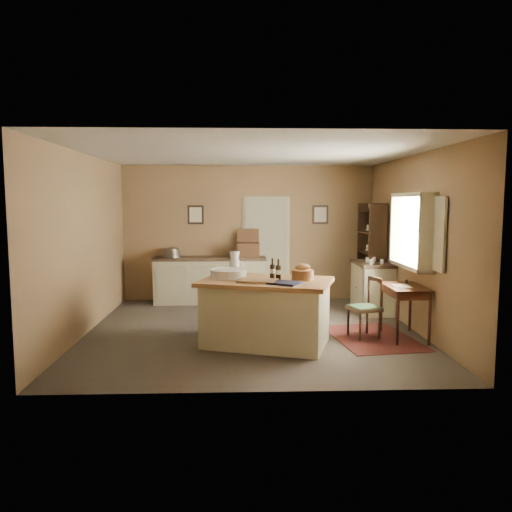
% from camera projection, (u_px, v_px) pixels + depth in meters
% --- Properties ---
extents(ground, '(5.00, 5.00, 0.00)m').
position_uv_depth(ground, '(252.00, 331.00, 7.69)').
color(ground, '#493F38').
rests_on(ground, ground).
extents(wall_back, '(5.00, 0.10, 2.70)m').
position_uv_depth(wall_back, '(248.00, 233.00, 10.03)').
color(wall_back, brown).
rests_on(wall_back, ground).
extents(wall_front, '(5.00, 0.10, 2.70)m').
position_uv_depth(wall_front, '(259.00, 264.00, 5.06)').
color(wall_front, brown).
rests_on(wall_front, ground).
extents(wall_left, '(0.10, 5.00, 2.70)m').
position_uv_depth(wall_left, '(85.00, 244.00, 7.45)').
color(wall_left, brown).
rests_on(wall_left, ground).
extents(wall_right, '(0.10, 5.00, 2.70)m').
position_uv_depth(wall_right, '(415.00, 243.00, 7.64)').
color(wall_right, brown).
rests_on(wall_right, ground).
extents(ceiling, '(5.00, 5.00, 0.00)m').
position_uv_depth(ceiling, '(252.00, 153.00, 7.40)').
color(ceiling, silver).
rests_on(ceiling, wall_back).
extents(door, '(0.97, 0.06, 2.11)m').
position_uv_depth(door, '(266.00, 248.00, 10.04)').
color(door, '#A8A68C').
rests_on(door, ground).
extents(framed_prints, '(2.82, 0.02, 0.38)m').
position_uv_depth(framed_prints, '(258.00, 215.00, 9.97)').
color(framed_prints, black).
rests_on(framed_prints, ground).
extents(window, '(0.25, 1.99, 1.12)m').
position_uv_depth(window, '(415.00, 231.00, 7.42)').
color(window, beige).
rests_on(window, ground).
extents(work_island, '(2.01, 1.62, 1.20)m').
position_uv_depth(work_island, '(265.00, 310.00, 6.91)').
color(work_island, beige).
rests_on(work_island, ground).
extents(sideboard, '(2.18, 0.62, 1.18)m').
position_uv_depth(sideboard, '(211.00, 278.00, 9.80)').
color(sideboard, beige).
rests_on(sideboard, ground).
extents(rug, '(1.30, 1.73, 0.01)m').
position_uv_depth(rug, '(373.00, 338.00, 7.27)').
color(rug, '#4D1414').
rests_on(rug, ground).
extents(writing_desk, '(0.53, 0.86, 0.82)m').
position_uv_depth(writing_desk, '(405.00, 293.00, 7.22)').
color(writing_desk, '#32170D').
rests_on(writing_desk, ground).
extents(desk_chair, '(0.51, 0.51, 0.86)m').
position_uv_depth(desk_chair, '(364.00, 309.00, 7.26)').
color(desk_chair, black).
rests_on(desk_chair, ground).
extents(right_cabinet, '(0.58, 1.04, 0.99)m').
position_uv_depth(right_cabinet, '(372.00, 287.00, 8.96)').
color(right_cabinet, beige).
rests_on(right_cabinet, ground).
extents(shelving_unit, '(0.33, 0.88, 1.95)m').
position_uv_depth(shelving_unit, '(373.00, 255.00, 9.43)').
color(shelving_unit, black).
rests_on(shelving_unit, ground).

